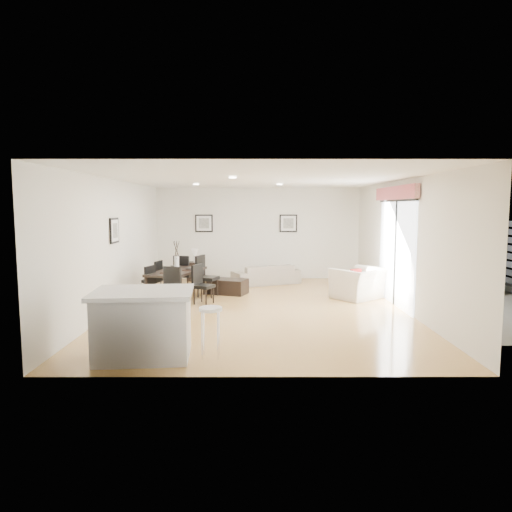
{
  "coord_description": "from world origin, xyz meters",
  "views": [
    {
      "loc": [
        -0.08,
        -9.54,
        2.13
      ],
      "look_at": [
        -0.06,
        0.4,
        1.06
      ],
      "focal_mm": 32.0,
      "sensor_mm": 36.0,
      "label": 1
    }
  ],
  "objects_px": {
    "kitchen_island": "(143,324)",
    "bar_stool": "(211,314)",
    "dining_chair_wfar": "(155,277)",
    "sofa": "(266,274)",
    "dining_chair_head": "(170,286)",
    "side_table": "(195,271)",
    "armchair": "(359,283)",
    "dining_chair_efar": "(204,274)",
    "dining_table": "(177,273)",
    "dining_chair_wnear": "(147,283)",
    "coffee_table": "(228,286)",
    "dining_chair_enear": "(201,282)",
    "dining_chair_foot": "(183,272)"
  },
  "relations": [
    {
      "from": "side_table",
      "to": "bar_stool",
      "type": "distance_m",
      "value": 6.91
    },
    {
      "from": "sofa",
      "to": "dining_chair_head",
      "type": "relative_size",
      "value": 2.06
    },
    {
      "from": "dining_chair_wnear",
      "to": "dining_chair_head",
      "type": "distance_m",
      "value": 0.86
    },
    {
      "from": "dining_table",
      "to": "dining_chair_efar",
      "type": "relative_size",
      "value": 1.84
    },
    {
      "from": "dining_chair_wfar",
      "to": "dining_chair_efar",
      "type": "xyz_separation_m",
      "value": [
        1.17,
        0.04,
        0.07
      ]
    },
    {
      "from": "dining_chair_enear",
      "to": "bar_stool",
      "type": "height_order",
      "value": "dining_chair_enear"
    },
    {
      "from": "dining_chair_wfar",
      "to": "bar_stool",
      "type": "xyz_separation_m",
      "value": [
        1.75,
        -4.41,
        0.14
      ]
    },
    {
      "from": "dining_chair_wfar",
      "to": "kitchen_island",
      "type": "relative_size",
      "value": 0.59
    },
    {
      "from": "dining_table",
      "to": "bar_stool",
      "type": "bearing_deg",
      "value": -58.2
    },
    {
      "from": "dining_chair_wnear",
      "to": "dining_chair_efar",
      "type": "relative_size",
      "value": 0.87
    },
    {
      "from": "dining_chair_efar",
      "to": "bar_stool",
      "type": "bearing_deg",
      "value": -153.2
    },
    {
      "from": "coffee_table",
      "to": "side_table",
      "type": "distance_m",
      "value": 2.31
    },
    {
      "from": "dining_chair_wnear",
      "to": "kitchen_island",
      "type": "distance_m",
      "value": 3.66
    },
    {
      "from": "dining_chair_wfar",
      "to": "dining_chair_wnear",
      "type": "bearing_deg",
      "value": 11.6
    },
    {
      "from": "dining_chair_wfar",
      "to": "dining_chair_efar",
      "type": "bearing_deg",
      "value": 103.97
    },
    {
      "from": "armchair",
      "to": "dining_chair_head",
      "type": "xyz_separation_m",
      "value": [
        -4.19,
        -1.2,
        0.14
      ]
    },
    {
      "from": "sofa",
      "to": "armchair",
      "type": "xyz_separation_m",
      "value": [
        2.12,
        -2.02,
        0.09
      ]
    },
    {
      "from": "dining_table",
      "to": "dining_chair_head",
      "type": "height_order",
      "value": "dining_chair_head"
    },
    {
      "from": "bar_stool",
      "to": "armchair",
      "type": "bearing_deg",
      "value": 53.9
    },
    {
      "from": "coffee_table",
      "to": "bar_stool",
      "type": "bearing_deg",
      "value": -69.35
    },
    {
      "from": "armchair",
      "to": "dining_chair_foot",
      "type": "xyz_separation_m",
      "value": [
        -4.24,
        0.85,
        0.16
      ]
    },
    {
      "from": "dining_chair_wnear",
      "to": "dining_table",
      "type": "bearing_deg",
      "value": 146.58
    },
    {
      "from": "dining_chair_foot",
      "to": "dining_table",
      "type": "bearing_deg",
      "value": 106.62
    },
    {
      "from": "sofa",
      "to": "side_table",
      "type": "xyz_separation_m",
      "value": [
        -2.05,
        0.61,
        0.0
      ]
    },
    {
      "from": "side_table",
      "to": "dining_chair_foot",
      "type": "bearing_deg",
      "value": -92.27
    },
    {
      "from": "sofa",
      "to": "dining_table",
      "type": "height_order",
      "value": "dining_table"
    },
    {
      "from": "sofa",
      "to": "dining_chair_head",
      "type": "bearing_deg",
      "value": 33.94
    },
    {
      "from": "dining_chair_wnear",
      "to": "bar_stool",
      "type": "bearing_deg",
      "value": 46.22
    },
    {
      "from": "dining_chair_head",
      "to": "coffee_table",
      "type": "relative_size",
      "value": 0.98
    },
    {
      "from": "dining_chair_head",
      "to": "side_table",
      "type": "xyz_separation_m",
      "value": [
        0.02,
        3.83,
        -0.23
      ]
    },
    {
      "from": "sofa",
      "to": "dining_chair_efar",
      "type": "distance_m",
      "value": 2.33
    },
    {
      "from": "dining_table",
      "to": "dining_chair_efar",
      "type": "height_order",
      "value": "dining_chair_efar"
    },
    {
      "from": "dining_chair_wfar",
      "to": "bar_stool",
      "type": "bearing_deg",
      "value": 33.53
    },
    {
      "from": "dining_chair_wfar",
      "to": "dining_chair_enear",
      "type": "height_order",
      "value": "dining_chair_enear"
    },
    {
      "from": "dining_chair_efar",
      "to": "kitchen_island",
      "type": "relative_size",
      "value": 0.67
    },
    {
      "from": "coffee_table",
      "to": "side_table",
      "type": "height_order",
      "value": "side_table"
    },
    {
      "from": "dining_chair_enear",
      "to": "side_table",
      "type": "height_order",
      "value": "dining_chair_enear"
    },
    {
      "from": "dining_chair_wfar",
      "to": "kitchen_island",
      "type": "distance_m",
      "value": 4.48
    },
    {
      "from": "dining_chair_efar",
      "to": "kitchen_island",
      "type": "xyz_separation_m",
      "value": [
        -0.37,
        -4.45,
        -0.06
      ]
    },
    {
      "from": "dining_chair_efar",
      "to": "kitchen_island",
      "type": "distance_m",
      "value": 4.47
    },
    {
      "from": "dining_table",
      "to": "dining_chair_enear",
      "type": "bearing_deg",
      "value": -17.06
    },
    {
      "from": "sofa",
      "to": "dining_chair_wfar",
      "type": "height_order",
      "value": "dining_chair_wfar"
    },
    {
      "from": "dining_chair_enear",
      "to": "side_table",
      "type": "xyz_separation_m",
      "value": [
        -0.54,
        3.18,
        -0.21
      ]
    },
    {
      "from": "kitchen_island",
      "to": "bar_stool",
      "type": "relative_size",
      "value": 2.02
    },
    {
      "from": "dining_table",
      "to": "armchair",
      "type": "bearing_deg",
      "value": 17.93
    },
    {
      "from": "coffee_table",
      "to": "kitchen_island",
      "type": "height_order",
      "value": "kitchen_island"
    },
    {
      "from": "dining_chair_wfar",
      "to": "side_table",
      "type": "distance_m",
      "value": 2.5
    },
    {
      "from": "dining_chair_wfar",
      "to": "dining_chair_efar",
      "type": "distance_m",
      "value": 1.17
    },
    {
      "from": "sofa",
      "to": "bar_stool",
      "type": "distance_m",
      "value": 6.28
    },
    {
      "from": "side_table",
      "to": "bar_stool",
      "type": "relative_size",
      "value": 0.75
    }
  ]
}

